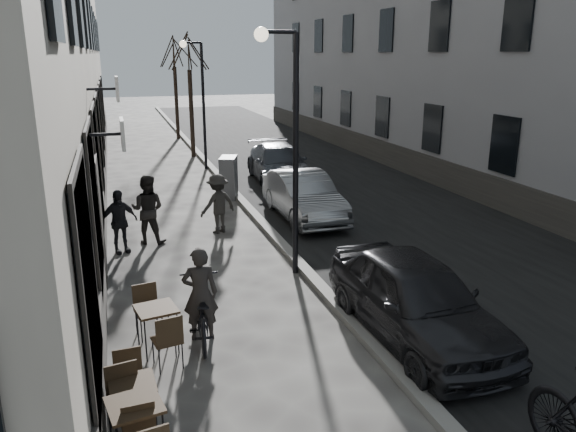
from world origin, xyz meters
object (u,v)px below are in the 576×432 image
streetlamp_far (199,91)px  bistro_set_a (136,425)px  tree_far (174,52)px  car_far (279,164)px  utility_cabinet (229,177)px  pedestrian_near (148,209)px  pedestrian_mid (218,204)px  pedestrian_far (119,222)px  bicycle (201,311)px  tree_near (189,52)px  bistro_set_c (157,325)px  car_mid (304,196)px  car_near (416,299)px  streetlamp_near (288,128)px  bistro_set_b (134,402)px

streetlamp_far → bistro_set_a: 17.56m
tree_far → car_far: 13.09m
utility_cabinet → pedestrian_near: (-2.83, -3.92, 0.19)m
tree_far → pedestrian_mid: 18.11m
pedestrian_mid → pedestrian_far: pedestrian_mid is taller
pedestrian_mid → pedestrian_near: bearing=-12.8°
utility_cabinet → car_far: bearing=57.8°
streetlamp_far → utility_cabinet: (0.11, -5.07, -2.48)m
bicycle → pedestrian_near: bearing=-78.3°
utility_cabinet → pedestrian_far: bearing=-109.4°
streetlamp_far → tree_near: 3.36m
bistro_set_c → pedestrian_far: (-0.47, 4.98, 0.32)m
car_mid → tree_far: bearing=95.2°
bistro_set_a → car_near: 4.87m
streetlamp_far → pedestrian_near: 9.67m
car_mid → tree_near: bearing=98.1°
tree_far → streetlamp_near: bearing=-90.2°
streetlamp_near → car_far: bearing=74.8°
streetlamp_far → bicycle: size_ratio=2.72×
pedestrian_near → bistro_set_a: bearing=106.7°
streetlamp_near → car_mid: bearing=66.7°
streetlamp_near → tree_near: 15.08m
bistro_set_b → bicycle: bearing=57.9°
utility_cabinet → pedestrian_far: pedestrian_far is taller
bistro_set_b → car_far: 14.45m
bistro_set_b → car_near: bearing=10.3°
tree_far → pedestrian_near: (-2.79, -17.99, -3.79)m
tree_near → pedestrian_far: tree_near is taller
bicycle → car_mid: car_mid is taller
bicycle → pedestrian_mid: 5.82m
car_mid → bicycle: bearing=-122.4°
streetlamp_near → tree_far: tree_far is taller
tree_near → bistro_set_a: 20.75m
bistro_set_b → utility_cabinet: utility_cabinet is taller
pedestrian_near → pedestrian_mid: (1.82, 0.33, -0.08)m
tree_far → car_near: 24.71m
streetlamp_near → bistro_set_a: (-3.40, -5.02, -2.71)m
streetlamp_near → utility_cabinet: bearing=89.1°
tree_near → car_near: tree_near is taller
tree_far → bistro_set_a: tree_far is taller
bistro_set_c → car_near: size_ratio=0.37×
streetlamp_near → car_near: 4.32m
streetlamp_far → pedestrian_far: size_ratio=3.29×
tree_far → bistro_set_a: 26.58m
pedestrian_near → utility_cabinet: bearing=-104.3°
bistro_set_c → bistro_set_a: bearing=-110.7°
streetlamp_near → streetlamp_far: 12.00m
streetlamp_near → utility_cabinet: streetlamp_near is taller
tree_near → bistro_set_b: size_ratio=4.11×
pedestrian_far → car_near: 7.42m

